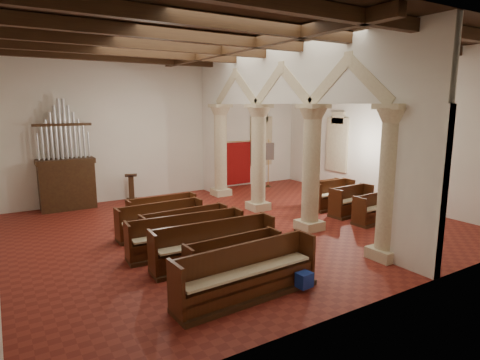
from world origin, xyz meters
The scene contains 30 objects.
floor centered at (0.00, 0.00, 0.00)m, with size 14.00×14.00×0.00m, color maroon.
ceiling centered at (0.00, 0.00, 6.00)m, with size 14.00×14.00×0.00m, color black.
wall_back centered at (0.00, 6.00, 3.00)m, with size 14.00×0.02×6.00m, color silver.
wall_front centered at (0.00, -6.00, 3.00)m, with size 14.00×0.02×6.00m, color silver.
wall_right centered at (7.00, 0.00, 3.00)m, with size 0.02×12.00×6.00m, color silver.
ceiling_beams centered at (0.00, 0.00, 5.82)m, with size 13.80×11.80×0.30m, color #3A2612, non-canonical shape.
arcade centered at (1.80, 0.00, 3.56)m, with size 0.90×11.90×6.00m.
window_right_a centered at (6.98, -1.50, 2.20)m, with size 0.03×1.00×2.20m, color #3A836A.
window_right_b centered at (6.98, 2.50, 2.20)m, with size 0.03×1.00×2.20m, color #3A836A.
window_back centered at (5.00, 5.98, 2.20)m, with size 1.00×0.03×2.20m, color #3A836A.
pipe_organ centered at (-4.50, 5.50, 1.37)m, with size 2.10×0.85×4.40m.
lectern centered at (-1.99, 5.49, 0.51)m, with size 0.57×0.60×1.22m.
dossal_curtain centered at (3.50, 5.92, 1.17)m, with size 1.80×0.07×2.17m.
processional_banner centered at (4.74, 4.92, 0.80)m, with size 0.52×0.66×2.38m.
hymnal_box_a centered at (-1.29, -4.84, 0.27)m, with size 0.33×0.27×0.33m, color navy.
hymnal_box_b centered at (-1.75, -2.28, 0.25)m, with size 0.30×0.25×0.30m, color navy.
hymnal_box_c centered at (-1.08, -1.04, 0.26)m, with size 0.32×0.26×0.32m, color #153D94.
tube_heater_a centered at (-2.06, -3.82, 0.16)m, with size 0.10×0.10×0.95m, color white.
tube_heater_b centered at (-2.13, -3.40, 0.16)m, with size 0.09×0.09×0.94m, color white.
nave_pew_0 centered at (-2.51, -4.43, 0.38)m, with size 3.38×0.92×1.14m.
nave_pew_1 centered at (-2.19, -3.35, 0.32)m, with size 2.48×0.72×0.97m.
nave_pew_2 centered at (-2.24, -2.46, 0.36)m, with size 3.32×0.89×1.11m.
nave_pew_3 centered at (-2.52, -1.35, 0.35)m, with size 3.30×0.93×1.07m.
nave_pew_4 centered at (-2.11, -0.33, 0.31)m, with size 2.74×0.73×0.95m.
nave_pew_5 centered at (-2.59, 0.49, 0.34)m, with size 2.72×0.74×1.03m.
nave_pew_6 centered at (-2.06, 1.69, 0.31)m, with size 2.39×0.65×0.95m.
aisle_pew_0 centered at (4.29, -2.10, 0.34)m, with size 1.84×0.75×1.01m.
aisle_pew_1 centered at (4.32, -0.96, 0.37)m, with size 1.86×0.83×1.08m.
aisle_pew_2 centered at (4.39, 0.10, 0.38)m, with size 1.89×0.76×1.11m.
aisle_pew_3 centered at (4.66, 0.75, 0.34)m, with size 1.69×0.70×1.00m.
Camera 1 is at (-6.81, -11.10, 4.04)m, focal length 30.00 mm.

